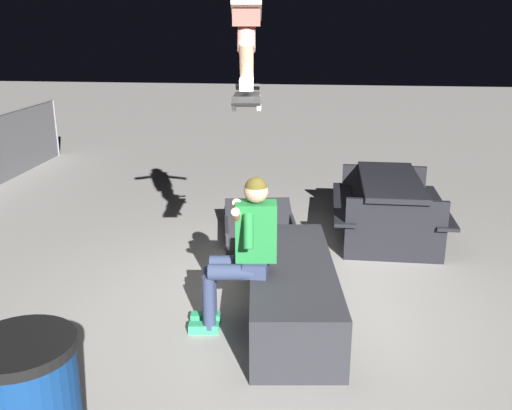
# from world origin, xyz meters

# --- Properties ---
(ground_plane) EXTENTS (40.00, 40.00, 0.00)m
(ground_plane) POSITION_xyz_m (0.00, 0.00, 0.00)
(ground_plane) COLOR gray
(ledge_box_main) EXTENTS (2.12, 0.96, 0.52)m
(ledge_box_main) POSITION_xyz_m (-0.06, -0.15, 0.26)
(ledge_box_main) COLOR #28282D
(ledge_box_main) RESTS_ON ground
(person_sitting_on_ledge) EXTENTS (0.60, 0.77, 1.36)m
(person_sitting_on_ledge) POSITION_xyz_m (-0.28, 0.25, 0.76)
(person_sitting_on_ledge) COLOR #2D3856
(person_sitting_on_ledge) RESTS_ON ground
(skateboard) EXTENTS (1.04, 0.32, 0.13)m
(skateboard) POSITION_xyz_m (-0.31, 0.21, 2.01)
(skateboard) COLOR black
(skater_airborne) EXTENTS (0.63, 0.89, 1.12)m
(skater_airborne) POSITION_xyz_m (-0.26, 0.21, 2.70)
(skater_airborne) COLOR white
(kicker_ramp) EXTENTS (1.28, 1.06, 0.45)m
(kicker_ramp) POSITION_xyz_m (1.93, 0.34, 0.07)
(kicker_ramp) COLOR #28282D
(kicker_ramp) RESTS_ON ground
(picnic_table_back) EXTENTS (1.71, 1.35, 0.75)m
(picnic_table_back) POSITION_xyz_m (2.11, -1.23, 0.50)
(picnic_table_back) COLOR black
(picnic_table_back) RESTS_ON ground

